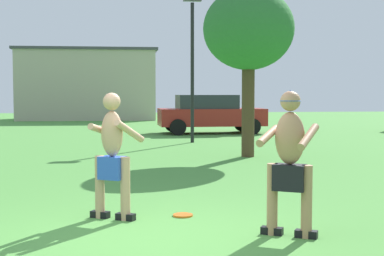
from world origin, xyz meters
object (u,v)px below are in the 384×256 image
lamp_post (192,51)px  frisbee (183,215)px  car_red_mid_lot (210,113)px  tree_right_field (249,31)px  player_in_blue (112,153)px  player_with_cap (290,156)px

lamp_post → frisbee: bearing=-97.7°
car_red_mid_lot → tree_right_field: tree_right_field is taller
player_in_blue → tree_right_field: 8.12m
player_in_blue → lamp_post: size_ratio=0.35×
frisbee → car_red_mid_lot: car_red_mid_lot is taller
frisbee → tree_right_field: 8.04m
car_red_mid_lot → lamp_post: 4.86m
player_in_blue → lamp_post: lamp_post is taller
tree_right_field → frisbee: bearing=-109.6°
player_with_cap → lamp_post: 12.67m
car_red_mid_lot → lamp_post: lamp_post is taller
player_with_cap → frisbee: (-1.13, 1.24, -0.94)m
frisbee → player_with_cap: bearing=-47.7°
car_red_mid_lot → tree_right_field: size_ratio=0.99×
car_red_mid_lot → lamp_post: (-1.25, -4.12, 2.25)m
frisbee → tree_right_field: size_ratio=0.06×
player_in_blue → car_red_mid_lot: bearing=76.4°
frisbee → lamp_post: size_ratio=0.06×
player_with_cap → lamp_post: (0.40, 12.48, 2.12)m
frisbee → tree_right_field: tree_right_field is taller
lamp_post → car_red_mid_lot: bearing=73.1°
frisbee → car_red_mid_lot: size_ratio=0.06×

